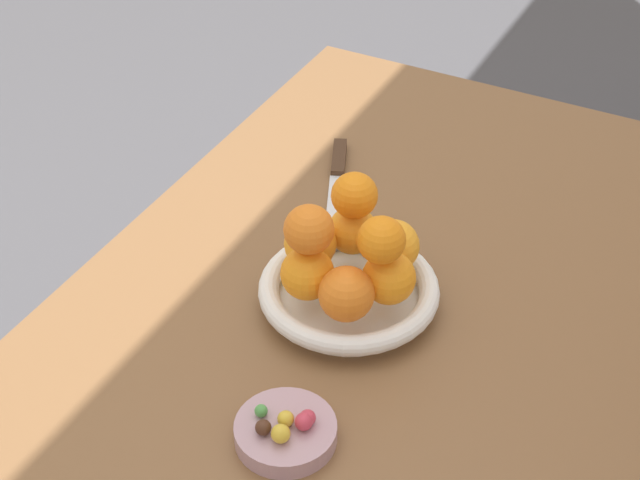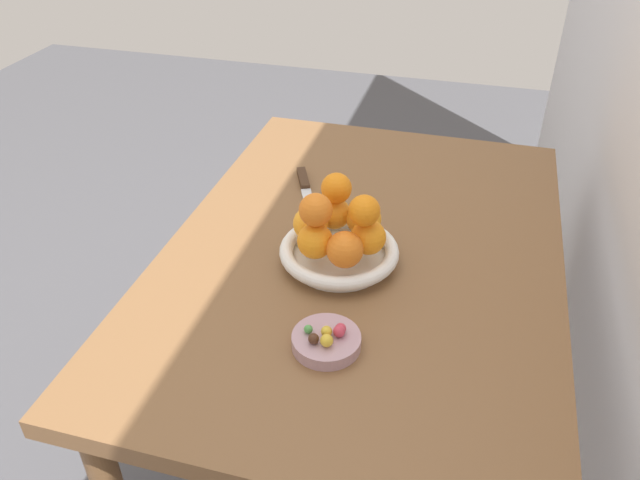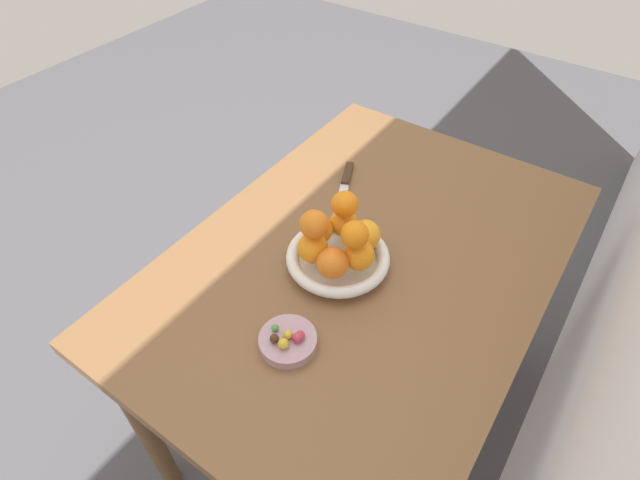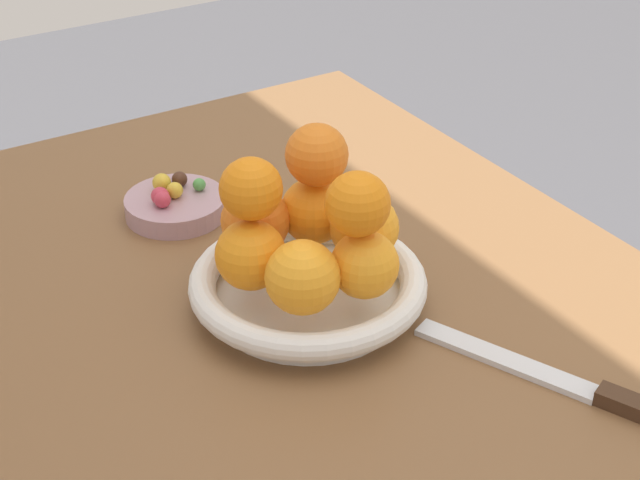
# 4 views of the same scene
# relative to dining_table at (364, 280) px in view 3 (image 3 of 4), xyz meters

# --- Properties ---
(ground_plane) EXTENTS (6.00, 6.00, 0.00)m
(ground_plane) POSITION_rel_dining_table_xyz_m (0.00, 0.00, -0.65)
(ground_plane) COLOR #4C4C51
(dining_table) EXTENTS (1.10, 0.76, 0.74)m
(dining_table) POSITION_rel_dining_table_xyz_m (0.00, 0.00, 0.00)
(dining_table) COLOR brown
(dining_table) RESTS_ON ground_plane
(fruit_bowl) EXTENTS (0.23, 0.23, 0.04)m
(fruit_bowl) POSITION_rel_dining_table_xyz_m (0.06, -0.03, 0.11)
(fruit_bowl) COLOR white
(fruit_bowl) RESTS_ON dining_table
(candy_dish) EXTENTS (0.11, 0.11, 0.02)m
(candy_dish) POSITION_rel_dining_table_xyz_m (0.29, -0.00, 0.10)
(candy_dish) COLOR #B28C99
(candy_dish) RESTS_ON dining_table
(orange_0) EXTENTS (0.07, 0.07, 0.07)m
(orange_0) POSITION_rel_dining_table_xyz_m (0.06, -0.09, 0.16)
(orange_0) COLOR orange
(orange_0) RESTS_ON fruit_bowl
(orange_1) EXTENTS (0.07, 0.07, 0.07)m
(orange_1) POSITION_rel_dining_table_xyz_m (0.11, -0.07, 0.16)
(orange_1) COLOR orange
(orange_1) RESTS_ON fruit_bowl
(orange_2) EXTENTS (0.07, 0.07, 0.07)m
(orange_2) POSITION_rel_dining_table_xyz_m (0.12, -0.01, 0.16)
(orange_2) COLOR orange
(orange_2) RESTS_ON fruit_bowl
(orange_3) EXTENTS (0.06, 0.06, 0.06)m
(orange_3) POSITION_rel_dining_table_xyz_m (0.07, 0.02, 0.16)
(orange_3) COLOR orange
(orange_3) RESTS_ON fruit_bowl
(orange_4) EXTENTS (0.07, 0.07, 0.07)m
(orange_4) POSITION_rel_dining_table_xyz_m (0.02, 0.00, 0.16)
(orange_4) COLOR orange
(orange_4) RESTS_ON fruit_bowl
(orange_5) EXTENTS (0.06, 0.06, 0.06)m
(orange_5) POSITION_rel_dining_table_xyz_m (0.01, -0.06, 0.16)
(orange_5) COLOR orange
(orange_5) RESTS_ON fruit_bowl
(orange_6) EXTENTS (0.06, 0.06, 0.06)m
(orange_6) POSITION_rel_dining_table_xyz_m (0.08, 0.01, 0.22)
(orange_6) COLOR orange
(orange_6) RESTS_ON orange_3
(orange_7) EXTENTS (0.06, 0.06, 0.06)m
(orange_7) POSITION_rel_dining_table_xyz_m (0.01, -0.05, 0.22)
(orange_7) COLOR orange
(orange_7) RESTS_ON orange_5
(orange_8) EXTENTS (0.06, 0.06, 0.06)m
(orange_8) POSITION_rel_dining_table_xyz_m (0.10, -0.07, 0.22)
(orange_8) COLOR orange
(orange_8) RESTS_ON orange_1
(candy_ball_0) EXTENTS (0.02, 0.02, 0.02)m
(candy_ball_0) POSITION_rel_dining_table_xyz_m (0.31, -0.02, 0.12)
(candy_ball_0) COLOR #472819
(candy_ball_0) RESTS_ON candy_dish
(candy_ball_1) EXTENTS (0.02, 0.02, 0.02)m
(candy_ball_1) POSITION_rel_dining_table_xyz_m (0.31, 0.01, 0.12)
(candy_ball_1) COLOR gold
(candy_ball_1) RESTS_ON candy_dish
(candy_ball_2) EXTENTS (0.02, 0.02, 0.02)m
(candy_ball_2) POSITION_rel_dining_table_xyz_m (0.28, 0.02, 0.12)
(candy_ball_2) COLOR #C6384C
(candy_ball_2) RESTS_ON candy_dish
(candy_ball_3) EXTENTS (0.02, 0.02, 0.02)m
(candy_ball_3) POSITION_rel_dining_table_xyz_m (0.29, -0.00, 0.12)
(candy_ball_3) COLOR gold
(candy_ball_3) RESTS_ON candy_dish
(candy_ball_4) EXTENTS (0.02, 0.02, 0.02)m
(candy_ball_4) POSITION_rel_dining_table_xyz_m (0.28, 0.02, 0.12)
(candy_ball_4) COLOR #C6384C
(candy_ball_4) RESTS_ON candy_dish
(candy_ball_5) EXTENTS (0.01, 0.01, 0.01)m
(candy_ball_5) POSITION_rel_dining_table_xyz_m (0.29, -0.03, 0.12)
(candy_ball_5) COLOR #4C9947
(candy_ball_5) RESTS_ON candy_dish
(knife) EXTENTS (0.25, 0.12, 0.01)m
(knife) POSITION_rel_dining_table_xyz_m (-0.16, -0.17, 0.09)
(knife) COLOR #3F2819
(knife) RESTS_ON dining_table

